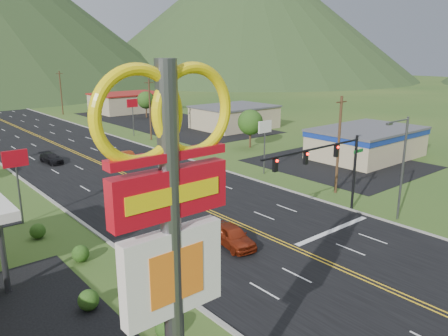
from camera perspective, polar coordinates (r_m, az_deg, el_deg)
pylon_sign at (r=12.48m, az=-6.93°, el=-8.06°), size 4.32×0.60×14.00m
traffic_signal at (r=37.80m, az=13.47°, el=0.98°), size 13.10×0.43×7.00m
streetlight_east at (r=39.68m, az=22.16°, el=0.71°), size 3.28×0.25×9.00m
building_east_near at (r=63.55m, az=18.15°, el=3.36°), size 15.40×10.40×4.10m
building_east_mid at (r=84.38m, az=1.38°, el=6.71°), size 14.40×11.40×4.30m
building_east_far at (r=110.94m, az=-12.38°, el=8.39°), size 16.40×12.40×4.50m
pole_sign_west_a at (r=39.86m, az=-25.53°, el=0.21°), size 2.00×0.18×6.40m
pole_sign_east_a at (r=51.64m, az=5.35°, el=4.67°), size 2.00×0.18×6.40m
pole_sign_east_b at (r=77.30m, az=-11.87°, el=7.81°), size 2.00×0.18×6.40m
tree_east_a at (r=66.50m, az=3.46°, el=5.98°), size 3.84×3.84×5.82m
tree_east_b at (r=99.34m, az=-10.18°, el=8.72°), size 3.84×3.84×5.82m
utility_pole_a at (r=45.69m, az=14.74°, el=3.00°), size 1.60×0.28×10.00m
utility_pole_b at (r=73.20m, az=-9.64°, el=7.59°), size 1.60×0.28×10.00m
utility_pole_c at (r=109.43m, az=-20.51°, el=9.23°), size 1.60×0.28×10.00m
utility_pole_d at (r=147.62m, az=-25.91°, el=9.92°), size 1.60×0.28×10.00m
mountain_ne at (r=252.00m, az=3.13°, el=19.60°), size 180.00×180.00×70.00m
car_red_near at (r=33.13m, az=1.05°, el=-8.88°), size 2.62×4.94×1.60m
car_dark_mid at (r=61.64m, az=-21.62°, el=1.16°), size 2.15×4.52×1.27m
car_red_far at (r=59.02m, az=-12.89°, el=1.42°), size 2.17×4.97×1.59m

